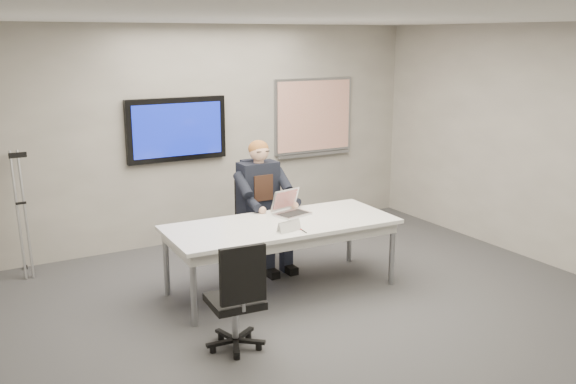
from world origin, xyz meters
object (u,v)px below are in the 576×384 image
office_chair_far (256,235)px  seated_person (266,217)px  laptop (289,208)px  conference_table (281,230)px  office_chair_near (237,317)px

office_chair_far → seated_person: 0.39m
office_chair_far → laptop: laptop is taller
conference_table → seated_person: bearing=76.7°
seated_person → laptop: (0.04, -0.47, 0.22)m
office_chair_far → office_chair_near: size_ratio=0.98×
office_chair_near → seated_person: (1.20, 1.73, 0.29)m
seated_person → office_chair_far: bearing=90.1°
office_chair_far → office_chair_near: (-1.20, -1.99, 0.01)m
office_chair_far → seated_person: seated_person is taller
office_chair_near → seated_person: 2.13m
office_chair_near → laptop: 1.84m
office_chair_near → laptop: bearing=-130.1°
laptop → office_chair_near: bearing=-148.8°
conference_table → office_chair_near: (-1.00, -1.00, -0.35)m
office_chair_near → laptop: (1.25, 1.26, 0.50)m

